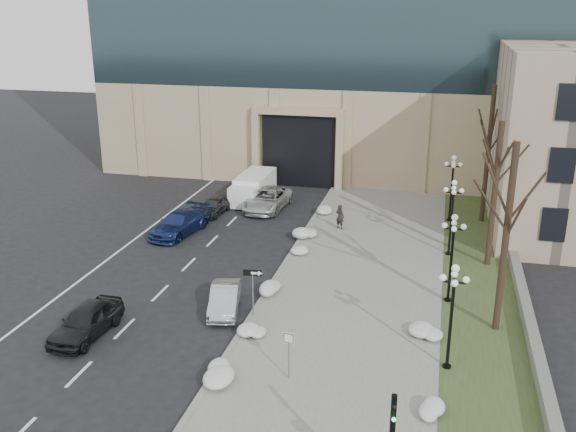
% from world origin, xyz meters
% --- Properties ---
extents(ground, '(160.00, 160.00, 0.00)m').
position_xyz_m(ground, '(0.00, 0.00, 0.00)').
color(ground, black).
rests_on(ground, ground).
extents(sidewalk, '(9.00, 40.00, 0.12)m').
position_xyz_m(sidewalk, '(3.50, 14.00, 0.06)').
color(sidewalk, gray).
rests_on(sidewalk, ground).
extents(curb, '(0.30, 40.00, 0.14)m').
position_xyz_m(curb, '(-1.00, 14.00, 0.07)').
color(curb, gray).
rests_on(curb, ground).
extents(grass_strip, '(4.00, 40.00, 0.10)m').
position_xyz_m(grass_strip, '(10.00, 14.00, 0.05)').
color(grass_strip, '#374221').
rests_on(grass_strip, ground).
extents(stone_wall, '(0.50, 30.00, 0.70)m').
position_xyz_m(stone_wall, '(12.00, 16.00, 0.35)').
color(stone_wall, slate).
rests_on(stone_wall, ground).
extents(car_a, '(1.98, 4.47, 1.50)m').
position_xyz_m(car_a, '(-7.84, 5.01, 0.75)').
color(car_a, black).
rests_on(car_a, ground).
extents(car_b, '(2.22, 4.09, 1.28)m').
position_xyz_m(car_b, '(-2.50, 8.89, 0.64)').
color(car_b, '#AFB2B7').
rests_on(car_b, ground).
extents(car_c, '(3.07, 5.49, 1.50)m').
position_xyz_m(car_c, '(-9.06, 18.77, 0.75)').
color(car_c, navy).
rests_on(car_c, ground).
extents(car_d, '(3.00, 5.73, 1.54)m').
position_xyz_m(car_d, '(-4.80, 25.30, 0.77)').
color(car_d, silver).
rests_on(car_d, ground).
extents(car_e, '(1.87, 3.85, 1.27)m').
position_xyz_m(car_e, '(-8.26, 23.30, 0.63)').
color(car_e, '#2E2E33').
rests_on(car_e, ground).
extents(pedestrian, '(0.73, 0.63, 1.69)m').
position_xyz_m(pedestrian, '(1.15, 21.97, 0.97)').
color(pedestrian, black).
rests_on(pedestrian, sidewalk).
extents(box_truck, '(2.25, 6.10, 1.93)m').
position_xyz_m(box_truck, '(-6.56, 27.45, 0.93)').
color(box_truck, white).
rests_on(box_truck, ground).
extents(one_way_sign, '(0.96, 0.28, 2.55)m').
position_xyz_m(one_way_sign, '(-0.74, 8.50, 2.10)').
color(one_way_sign, slate).
rests_on(one_way_sign, ground).
extents(keep_sign, '(0.47, 0.09, 2.19)m').
position_xyz_m(keep_sign, '(2.06, 3.60, 1.61)').
color(keep_sign, slate).
rests_on(keep_sign, ground).
extents(snow_clump_b, '(1.10, 1.60, 0.36)m').
position_xyz_m(snow_clump_b, '(-0.82, 2.97, 0.30)').
color(snow_clump_b, white).
rests_on(snow_clump_b, sidewalk).
extents(snow_clump_c, '(1.10, 1.60, 0.36)m').
position_xyz_m(snow_clump_c, '(-0.47, 7.16, 0.30)').
color(snow_clump_c, white).
rests_on(snow_clump_c, sidewalk).
extents(snow_clump_d, '(1.10, 1.60, 0.36)m').
position_xyz_m(snow_clump_d, '(-0.57, 11.28, 0.30)').
color(snow_clump_d, white).
rests_on(snow_clump_d, sidewalk).
extents(snow_clump_e, '(1.10, 1.60, 0.36)m').
position_xyz_m(snow_clump_e, '(-0.34, 16.45, 0.30)').
color(snow_clump_e, white).
rests_on(snow_clump_e, sidewalk).
extents(snow_clump_f, '(1.10, 1.60, 0.36)m').
position_xyz_m(snow_clump_f, '(-0.66, 19.93, 0.30)').
color(snow_clump_f, white).
rests_on(snow_clump_f, sidewalk).
extents(snow_clump_g, '(1.10, 1.60, 0.36)m').
position_xyz_m(snow_clump_g, '(-0.54, 24.88, 0.30)').
color(snow_clump_g, white).
rests_on(snow_clump_g, sidewalk).
extents(snow_clump_h, '(1.10, 1.60, 0.36)m').
position_xyz_m(snow_clump_h, '(7.87, 2.56, 0.30)').
color(snow_clump_h, white).
rests_on(snow_clump_h, sidewalk).
extents(snow_clump_i, '(1.10, 1.60, 0.36)m').
position_xyz_m(snow_clump_i, '(7.45, 8.77, 0.30)').
color(snow_clump_i, white).
rests_on(snow_clump_i, sidewalk).
extents(lamppost_a, '(1.18, 1.18, 4.76)m').
position_xyz_m(lamppost_a, '(8.30, 6.00, 3.07)').
color(lamppost_a, black).
rests_on(lamppost_a, ground).
extents(lamppost_b, '(1.18, 1.18, 4.76)m').
position_xyz_m(lamppost_b, '(8.30, 12.50, 3.07)').
color(lamppost_b, black).
rests_on(lamppost_b, ground).
extents(lamppost_c, '(1.18, 1.18, 4.76)m').
position_xyz_m(lamppost_c, '(8.30, 19.00, 3.07)').
color(lamppost_c, black).
rests_on(lamppost_c, ground).
extents(lamppost_d, '(1.18, 1.18, 4.76)m').
position_xyz_m(lamppost_d, '(8.30, 25.50, 3.07)').
color(lamppost_d, black).
rests_on(lamppost_d, ground).
extents(tree_near, '(3.20, 3.20, 9.00)m').
position_xyz_m(tree_near, '(10.50, 10.00, 5.83)').
color(tree_near, black).
rests_on(tree_near, ground).
extents(tree_mid, '(3.20, 3.20, 8.50)m').
position_xyz_m(tree_mid, '(10.50, 18.00, 5.50)').
color(tree_mid, black).
rests_on(tree_mid, ground).
extents(tree_far, '(3.20, 3.20, 9.50)m').
position_xyz_m(tree_far, '(10.50, 26.00, 6.15)').
color(tree_far, black).
rests_on(tree_far, ground).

